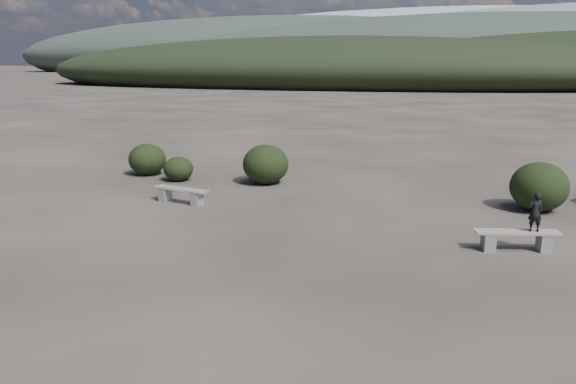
% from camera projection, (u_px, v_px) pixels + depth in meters
% --- Properties ---
extents(ground, '(1200.00, 1200.00, 0.00)m').
position_uv_depth(ground, '(246.00, 293.00, 10.27)').
color(ground, '#2A2521').
rests_on(ground, ground).
extents(bench_left, '(1.85, 0.65, 0.45)m').
position_uv_depth(bench_left, '(181.00, 194.00, 16.78)').
color(bench_left, slate).
rests_on(bench_left, ground).
extents(bench_right, '(1.88, 0.88, 0.46)m').
position_uv_depth(bench_right, '(517.00, 239.00, 12.50)').
color(bench_right, slate).
rests_on(bench_right, ground).
extents(seated_person, '(0.37, 0.31, 0.88)m').
position_uv_depth(seated_person, '(535.00, 212.00, 12.35)').
color(seated_person, black).
rests_on(seated_person, bench_right).
extents(shrub_a, '(1.05, 1.05, 0.86)m').
position_uv_depth(shrub_a, '(178.00, 169.00, 19.93)').
color(shrub_a, black).
rests_on(shrub_a, ground).
extents(shrub_b, '(1.59, 1.59, 1.36)m').
position_uv_depth(shrub_b, '(266.00, 164.00, 19.39)').
color(shrub_b, black).
rests_on(shrub_b, ground).
extents(shrub_d, '(1.59, 1.59, 1.39)m').
position_uv_depth(shrub_d, '(539.00, 187.00, 15.81)').
color(shrub_d, black).
rests_on(shrub_d, ground).
extents(shrub_f, '(1.38, 1.38, 1.17)m').
position_uv_depth(shrub_f, '(147.00, 159.00, 20.95)').
color(shrub_f, black).
rests_on(shrub_f, ground).
extents(mountain_ridges, '(500.00, 400.00, 56.00)m').
position_uv_depth(mountain_ridges, '(467.00, 51.00, 322.44)').
color(mountain_ridges, black).
rests_on(mountain_ridges, ground).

